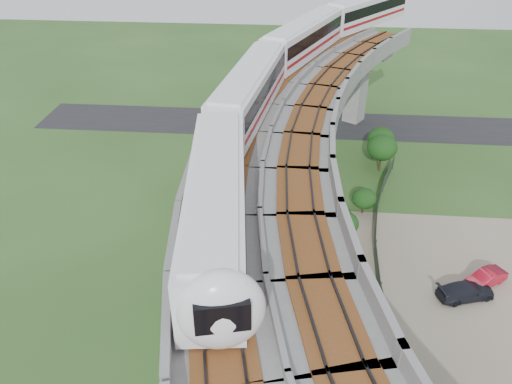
% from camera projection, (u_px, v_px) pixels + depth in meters
% --- Properties ---
extents(ground, '(160.00, 160.00, 0.00)m').
position_uv_depth(ground, '(262.00, 290.00, 36.79)').
color(ground, '#2E5321').
rests_on(ground, ground).
extents(dirt_lot, '(18.00, 26.00, 0.04)m').
position_uv_depth(dirt_lot, '(464.00, 323.00, 34.08)').
color(dirt_lot, gray).
rests_on(dirt_lot, ground).
extents(asphalt_road, '(60.00, 8.00, 0.03)m').
position_uv_depth(asphalt_road, '(280.00, 123.00, 62.13)').
color(asphalt_road, '#232326').
rests_on(asphalt_road, ground).
extents(viaduct, '(19.58, 73.98, 11.40)m').
position_uv_depth(viaduct, '(323.00, 188.00, 31.72)').
color(viaduct, '#99968E').
rests_on(viaduct, ground).
extents(metro_train, '(19.53, 59.40, 3.64)m').
position_uv_depth(metro_train, '(301.00, 66.00, 42.46)').
color(metro_train, white).
rests_on(metro_train, ground).
extents(fence, '(3.87, 38.73, 1.50)m').
position_uv_depth(fence, '(398.00, 291.00, 35.69)').
color(fence, '#2D382D').
rests_on(fence, ground).
extents(tree_0, '(2.86, 2.86, 3.63)m').
position_uv_depth(tree_0, '(381.00, 139.00, 52.93)').
color(tree_0, '#382314').
rests_on(tree_0, ground).
extents(tree_1, '(3.06, 3.06, 3.97)m').
position_uv_depth(tree_1, '(382.00, 148.00, 50.63)').
color(tree_1, '#382314').
rests_on(tree_1, ground).
extents(tree_2, '(2.17, 2.17, 2.49)m').
position_uv_depth(tree_2, '(364.00, 199.00, 44.54)').
color(tree_2, '#382314').
rests_on(tree_2, ground).
extents(tree_3, '(2.09, 2.09, 3.07)m').
position_uv_depth(tree_3, '(346.00, 223.00, 40.28)').
color(tree_3, '#382314').
rests_on(tree_3, ground).
extents(tree_4, '(1.90, 1.90, 3.14)m').
position_uv_depth(tree_4, '(355.00, 268.00, 35.41)').
color(tree_4, '#382314').
rests_on(tree_4, ground).
extents(tree_5, '(3.10, 3.10, 3.50)m').
position_uv_depth(tree_5, '(362.00, 315.00, 31.79)').
color(tree_5, '#382314').
rests_on(tree_5, ground).
extents(car_red, '(3.66, 3.01, 1.18)m').
position_uv_depth(car_red, '(485.00, 278.00, 36.98)').
color(car_red, '#A90F22').
rests_on(car_red, dirt_lot).
extents(car_dark, '(4.55, 2.89, 1.23)m').
position_uv_depth(car_dark, '(466.00, 291.00, 35.82)').
color(car_dark, black).
rests_on(car_dark, dirt_lot).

